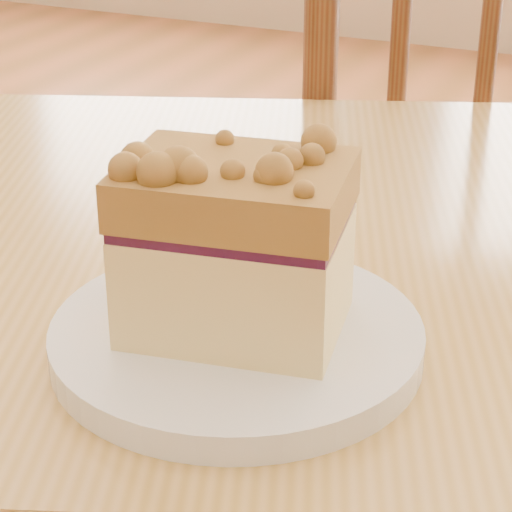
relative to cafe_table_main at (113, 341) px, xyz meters
The scene contains 4 objects.
cafe_table_main is the anchor object (origin of this frame).
cafe_chair_main 0.67m from the cafe_table_main, 78.06° to the left, with size 0.62×0.62×1.04m.
plate 0.26m from the cafe_table_main, 36.46° to the right, with size 0.24×0.24×0.02m.
cake_slice 0.30m from the cafe_table_main, 36.48° to the right, with size 0.15×0.12×0.13m.
Camera 1 is at (0.48, -0.28, 1.09)m, focal length 70.00 mm.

